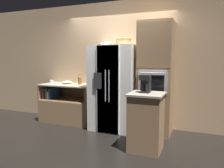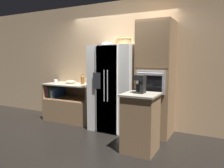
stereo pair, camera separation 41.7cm
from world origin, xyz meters
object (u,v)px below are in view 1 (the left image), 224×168
refrigerator (115,88)px  mixing_bowl (67,82)px  coffee_maker (146,83)px  wicker_basket (123,42)px  bottle_tall (80,80)px  fruit_bowl (106,44)px  mug (52,82)px  wall_oven (156,78)px

refrigerator → mixing_bowl: refrigerator is taller
coffee_maker → mixing_bowl: bearing=155.8°
wicker_basket → bottle_tall: (-1.12, 0.13, -0.85)m
mixing_bowl → bottle_tall: bearing=-5.3°
wicker_basket → coffee_maker: 1.31m
fruit_bowl → bottle_tall: size_ratio=0.92×
refrigerator → mug: 1.61m
wall_oven → coffee_maker: size_ratio=7.61×
refrigerator → bottle_tall: (-0.94, 0.14, 0.13)m
coffee_maker → fruit_bowl: bearing=142.1°
wall_oven → mixing_bowl: (-2.19, 0.11, -0.18)m
refrigerator → coffee_maker: (0.88, -0.81, 0.22)m
mug → mixing_bowl: bearing=39.2°
wall_oven → coffee_maker: (0.01, -0.88, 0.00)m
fruit_bowl → bottle_tall: fruit_bowl is taller
refrigerator → fruit_bowl: fruit_bowl is taller
fruit_bowl → mixing_bowl: fruit_bowl is taller
wall_oven → mixing_bowl: bearing=177.0°
mixing_bowl → coffee_maker: 2.42m
refrigerator → wall_oven: 0.90m
wall_oven → bottle_tall: 1.81m
wall_oven → fruit_bowl: (-1.08, -0.03, 0.71)m
fruit_bowl → mixing_bowl: size_ratio=0.88×
wall_oven → coffee_maker: 0.88m
wall_oven → refrigerator: bearing=-175.8°
wicker_basket → fruit_bowl: wicker_basket is taller
refrigerator → wicker_basket: (0.18, 0.01, 0.97)m
fruit_bowl → mixing_bowl: 1.43m
refrigerator → fruit_bowl: 0.96m
bottle_tall → mug: (-0.67, -0.19, -0.06)m
wicker_basket → mixing_bowl: (-1.51, 0.17, -0.93)m
mixing_bowl → refrigerator: bearing=-7.6°
mixing_bowl → mug: bearing=-140.8°
mug → mixing_bowl: (0.28, 0.23, -0.02)m
refrigerator → coffee_maker: size_ratio=6.10×
mug → refrigerator: bearing=1.8°
refrigerator → fruit_bowl: bearing=170.4°
bottle_tall → mixing_bowl: (-0.39, 0.04, -0.08)m
wicker_basket → bottle_tall: 1.41m
wall_oven → fruit_bowl: size_ratio=9.98×
wicker_basket → coffee_maker: size_ratio=1.15×
mug → coffee_maker: coffee_maker is taller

